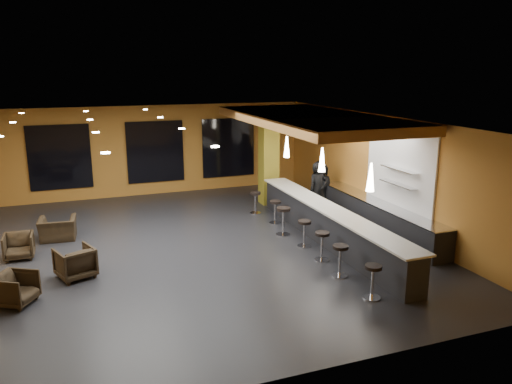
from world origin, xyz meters
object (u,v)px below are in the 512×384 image
object	(u,v)px
prep_counter	(378,217)
pendant_2	(287,147)
staff_a	(318,191)
armchair_d	(58,229)
bar_stool_6	(255,200)
bar_stool_0	(373,277)
bar_stool_1	(340,257)
column	(269,157)
staff_b	(320,185)
armchair_c	(19,246)
pendant_1	(322,160)
pendant_0	(371,177)
bar_stool_2	(322,242)
armchair_b	(75,262)
bar_stool_4	(283,218)
armchair_a	(15,289)
bar_stool_3	(304,230)
bar_stool_5	(275,209)
bar_counter	(328,226)
staff_c	(322,186)

from	to	relation	value
prep_counter	pendant_2	xyz separation A→B (m)	(-2.00, 2.50, 1.92)
staff_a	armchair_d	bearing A→B (deg)	167.18
prep_counter	bar_stool_6	world-z (taller)	prep_counter
staff_a	bar_stool_0	world-z (taller)	staff_a
bar_stool_1	bar_stool_6	xyz separation A→B (m)	(-0.06, 5.71, -0.02)
prep_counter	staff_a	size ratio (longest dim) A/B	3.20
column	pendant_2	world-z (taller)	column
bar_stool_0	column	bearing A→B (deg)	84.34
staff_a	staff_b	size ratio (longest dim) A/B	1.09
prep_counter	armchair_c	distance (m)	10.31
pendant_1	bar_stool_6	world-z (taller)	pendant_1
prep_counter	bar_stool_6	xyz separation A→B (m)	(-2.93, 3.00, 0.06)
pendant_0	bar_stool_2	xyz separation A→B (m)	(-0.80, 0.85, -1.85)
column	pendant_2	xyz separation A→B (m)	(0.00, -1.60, 0.60)
pendant_0	armchair_b	bearing A→B (deg)	164.14
prep_counter	staff_a	xyz separation A→B (m)	(-1.16, 1.81, 0.51)
column	bar_stool_4	size ratio (longest dim) A/B	4.07
pendant_1	armchair_a	size ratio (longest dim) A/B	0.91
staff_b	bar_stool_3	size ratio (longest dim) A/B	2.25
pendant_2	bar_stool_5	distance (m)	2.14
pendant_2	staff_a	xyz separation A→B (m)	(0.84, -0.69, -1.41)
armchair_b	bar_stool_0	size ratio (longest dim) A/B	1.08
bar_counter	bar_stool_0	distance (m)	3.60
prep_counter	pendant_1	bearing A→B (deg)	180.00
column	staff_a	distance (m)	2.57
bar_stool_0	bar_counter	bearing A→B (deg)	77.10
bar_counter	armchair_a	world-z (taller)	bar_counter
armchair_a	armchair_d	size ratio (longest dim) A/B	0.75
pendant_2	bar_stool_5	xyz separation A→B (m)	(-0.72, -0.77, -1.87)
pendant_2	staff_b	xyz separation A→B (m)	(1.48, 0.36, -1.49)
armchair_c	staff_a	bearing A→B (deg)	4.14
pendant_2	bar_stool_0	size ratio (longest dim) A/B	0.91
pendant_2	bar_stool_3	distance (m)	3.66
bar_stool_0	bar_stool_1	world-z (taller)	bar_stool_1
armchair_d	bar_stool_0	world-z (taller)	bar_stool_0
armchair_c	bar_stool_6	size ratio (longest dim) A/B	0.98
bar_stool_3	pendant_2	bearing A→B (deg)	75.71
bar_stool_1	bar_stool_3	size ratio (longest dim) A/B	1.03
armchair_b	armchair_c	bearing A→B (deg)	-73.27
prep_counter	armchair_b	size ratio (longest dim) A/B	7.20
armchair_c	bar_stool_0	world-z (taller)	bar_stool_0
bar_counter	bar_stool_0	world-z (taller)	bar_counter
staff_b	armchair_a	world-z (taller)	staff_b
bar_counter	column	distance (m)	4.77
prep_counter	column	world-z (taller)	column
bar_stool_3	bar_stool_1	bearing A→B (deg)	-92.47
pendant_2	staff_c	distance (m)	2.21
armchair_b	bar_stool_2	xyz separation A→B (m)	(6.06, -1.10, 0.12)
armchair_d	bar_stool_3	world-z (taller)	bar_stool_3
pendant_1	armchair_b	world-z (taller)	pendant_1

